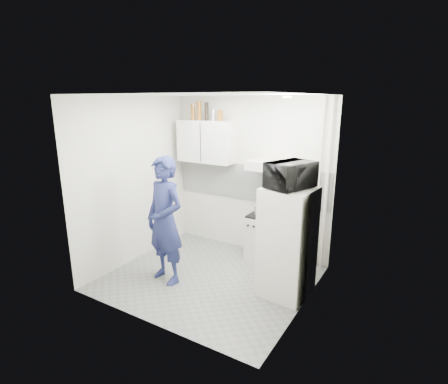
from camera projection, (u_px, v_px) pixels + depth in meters
The scene contains 22 objects.
floor at pixel (210, 278), 5.13m from camera, with size 2.80×2.80×0.00m, color #5A5B54.
ceiling at pixel (207, 95), 4.46m from camera, with size 2.80×2.80×0.00m, color white.
wall_back at pixel (250, 176), 5.83m from camera, with size 2.80×2.80×0.00m, color beige.
wall_left at pixel (135, 181), 5.50m from camera, with size 2.60×2.60×0.00m, color beige.
wall_right at pixel (308, 209), 4.10m from camera, with size 2.60×2.60×0.00m, color beige.
person at pixel (165, 221), 4.86m from camera, with size 0.66×0.43×1.81m, color navy.
stove at pixel (263, 238), 5.68m from camera, with size 0.46×0.46×0.73m, color beige.
fridge at pixel (287, 243), 4.55m from camera, with size 0.61×0.61×1.47m, color silver.
stove_top at pixel (263, 215), 5.58m from camera, with size 0.44×0.44×0.03m, color black.
saucepan at pixel (259, 211), 5.62m from camera, with size 0.17×0.17×0.10m, color silver.
microwave at pixel (291, 175), 4.32m from camera, with size 0.40×0.59×0.33m, color black.
bottle_b at pixel (193, 112), 5.93m from camera, with size 0.07×0.07×0.27m, color brown.
bottle_c at pixel (199, 111), 5.86m from camera, with size 0.08×0.08×0.31m, color brown.
bottle_d at pixel (207, 111), 5.79m from camera, with size 0.07×0.07×0.30m, color black.
canister_a at pixel (213, 115), 5.74m from camera, with size 0.07×0.07×0.19m, color silver.
canister_b at pixel (220, 115), 5.67m from camera, with size 0.09×0.09×0.18m, color brown.
upper_cabinet at pixel (206, 141), 5.92m from camera, with size 1.00×0.35×0.70m, color silver.
range_hood at pixel (269, 165), 5.33m from camera, with size 0.60×0.50×0.14m, color beige.
backsplash at pixel (249, 182), 5.85m from camera, with size 2.74×0.03×0.60m, color white.
pipe_a at pixel (327, 187), 5.12m from camera, with size 0.05×0.05×2.60m, color beige.
pipe_b at pixel (318, 186), 5.18m from camera, with size 0.04×0.04×2.60m, color beige.
ceiling_spot_fixture at pixel (287, 97), 4.14m from camera, with size 0.10×0.10×0.02m, color white.
Camera 1 is at (2.58, -3.86, 2.54)m, focal length 28.00 mm.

